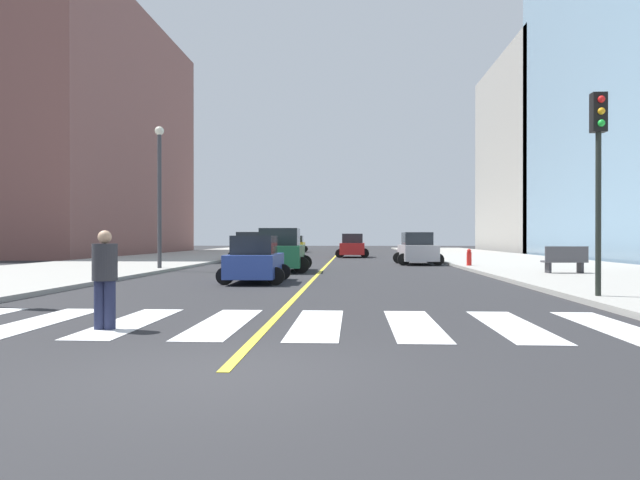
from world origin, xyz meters
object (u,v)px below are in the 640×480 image
car_yellow_sixth (296,244)px  car_gray_fourth (252,248)px  car_silver_fifth (417,249)px  car_blue_nearest (255,261)px  fire_hydrant (469,257)px  pedestrian_crossing (105,275)px  traffic_light_near_corner (599,154)px  car_red_second (353,246)px  street_lamp (159,184)px  park_bench (565,260)px  car_green_third (281,251)px

car_yellow_sixth → car_gray_fourth: bearing=-92.3°
car_gray_fourth → car_silver_fifth: bearing=-20.0°
car_silver_fifth → car_blue_nearest: bearing=61.7°
car_blue_nearest → car_yellow_sixth: (-2.93, 44.62, 0.07)m
car_silver_fifth → fire_hydrant: car_silver_fifth is taller
pedestrian_crossing → fire_hydrant: pedestrian_crossing is taller
traffic_light_near_corner → car_red_second: bearing=-79.3°
car_red_second → car_gray_fourth: 10.94m
car_red_second → fire_hydrant: (6.21, -17.19, -0.34)m
fire_hydrant → street_lamp: bearing=-167.8°
park_bench → pedestrian_crossing: size_ratio=1.04×
car_gray_fourth → car_yellow_sixth: size_ratio=1.09×
car_gray_fourth → car_green_third: bearing=-72.7°
car_red_second → street_lamp: street_lamp is taller
car_gray_fourth → traffic_light_near_corner: traffic_light_near_corner is taller
car_green_third → street_lamp: street_lamp is taller
car_gray_fourth → pedestrian_crossing: size_ratio=2.58×
car_silver_fifth → car_yellow_sixth: size_ratio=1.06×
car_green_third → car_silver_fifth: bearing=45.5°
car_blue_nearest → car_green_third: car_green_third is taller
traffic_light_near_corner → street_lamp: street_lamp is taller
park_bench → car_blue_nearest: bearing=103.7°
car_blue_nearest → park_bench: size_ratio=2.10×
car_red_second → car_green_third: car_green_third is taller
car_red_second → car_green_third: 21.01m
car_blue_nearest → car_yellow_sixth: car_yellow_sixth is taller
car_gray_fourth → street_lamp: bearing=-100.1°
traffic_light_near_corner → car_gray_fourth: bearing=-62.0°
car_gray_fourth → car_red_second: bearing=51.9°
pedestrian_crossing → fire_hydrant: size_ratio=1.98×
park_bench → street_lamp: size_ratio=0.26×
car_gray_fourth → fire_hydrant: (13.16, -8.74, -0.36)m
car_green_third → park_bench: 12.69m
car_silver_fifth → car_red_second: bearing=-74.2°
park_bench → street_lamp: 18.92m
car_red_second → pedestrian_crossing: 38.73m
car_red_second → car_yellow_sixth: bearing=-68.1°
car_yellow_sixth → park_bench: (15.35, -40.74, -0.18)m
car_red_second → pedestrian_crossing: (-4.34, -38.49, 0.05)m
pedestrian_crossing → fire_hydrant: (10.55, 21.30, -0.39)m
fire_hydrant → car_red_second: bearing=109.9°
park_bench → street_lamp: street_lamp is taller
car_yellow_sixth → car_silver_fifth: bearing=-71.9°
car_silver_fifth → traffic_light_near_corner: traffic_light_near_corner is taller
car_blue_nearest → park_bench: car_blue_nearest is taller
car_blue_nearest → car_gray_fourth: 19.38m
car_green_third → street_lamp: (-5.98, 0.15, 3.30)m
car_green_third → car_yellow_sixth: 37.94m
street_lamp → fire_hydrant: bearing=12.2°
car_blue_nearest → street_lamp: bearing=129.2°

